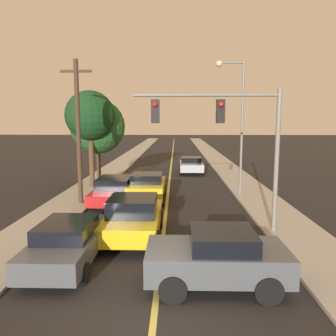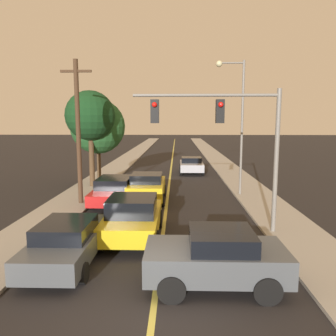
% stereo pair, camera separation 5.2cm
% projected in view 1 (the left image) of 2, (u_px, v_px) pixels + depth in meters
% --- Properties ---
extents(ground_plane, '(200.00, 200.00, 0.00)m').
position_uv_depth(ground_plane, '(155.00, 311.00, 7.79)').
color(ground_plane, black).
extents(road_surface, '(8.05, 80.00, 0.01)m').
position_uv_depth(road_surface, '(172.00, 155.00, 43.41)').
color(road_surface, black).
rests_on(road_surface, ground).
extents(sidewalk_left, '(2.50, 80.00, 0.12)m').
position_uv_depth(sidewalk_left, '(133.00, 155.00, 43.54)').
color(sidewalk_left, '#9E998E').
rests_on(sidewalk_left, ground).
extents(sidewalk_right, '(2.50, 80.00, 0.12)m').
position_uv_depth(sidewalk_right, '(212.00, 155.00, 43.28)').
color(sidewalk_right, '#9E998E').
rests_on(sidewalk_right, ground).
extents(car_near_lane_front, '(2.11, 4.24, 1.66)m').
position_uv_depth(car_near_lane_front, '(133.00, 217.00, 12.52)').
color(car_near_lane_front, gold).
rests_on(car_near_lane_front, ground).
extents(car_near_lane_second, '(2.03, 3.84, 1.60)m').
position_uv_depth(car_near_lane_second, '(147.00, 187.00, 18.35)').
color(car_near_lane_second, gold).
rests_on(car_near_lane_second, ground).
extents(car_outer_lane_front, '(1.91, 4.41, 1.40)m').
position_uv_depth(car_outer_lane_front, '(69.00, 241.00, 10.37)').
color(car_outer_lane_front, '#474C51').
rests_on(car_outer_lane_front, ground).
extents(car_outer_lane_second, '(2.10, 5.12, 1.41)m').
position_uv_depth(car_outer_lane_second, '(115.00, 189.00, 18.22)').
color(car_outer_lane_second, red).
rests_on(car_outer_lane_second, ground).
extents(car_far_oncoming, '(2.06, 3.87, 1.38)m').
position_uv_depth(car_far_oncoming, '(191.00, 165.00, 28.35)').
color(car_far_oncoming, '#A5A8B2').
rests_on(car_far_oncoming, ground).
extents(car_crossing_right, '(3.81, 2.01, 1.58)m').
position_uv_depth(car_crossing_right, '(218.00, 257.00, 8.88)').
color(car_crossing_right, '#474C51').
rests_on(car_crossing_right, ground).
extents(traffic_signal_mast, '(5.66, 0.42, 5.60)m').
position_uv_depth(traffic_signal_mast, '(228.00, 129.00, 12.64)').
color(traffic_signal_mast, slate).
rests_on(traffic_signal_mast, ground).
extents(streetlamp_right, '(1.67, 0.36, 7.82)m').
position_uv_depth(streetlamp_right, '(236.00, 111.00, 19.14)').
color(streetlamp_right, slate).
rests_on(streetlamp_right, ground).
extents(utility_pole_left, '(1.60, 0.24, 7.49)m').
position_uv_depth(utility_pole_left, '(78.00, 130.00, 17.10)').
color(utility_pole_left, '#422D1E').
rests_on(utility_pole_left, ground).
extents(tree_left_near, '(3.28, 3.28, 6.37)m').
position_uv_depth(tree_left_near, '(90.00, 116.00, 21.55)').
color(tree_left_near, '#4C3823').
rests_on(tree_left_near, ground).
extents(tree_left_far, '(3.87, 3.87, 5.92)m').
position_uv_depth(tree_left_far, '(98.00, 127.00, 23.21)').
color(tree_left_far, '#4C3823').
rests_on(tree_left_far, ground).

